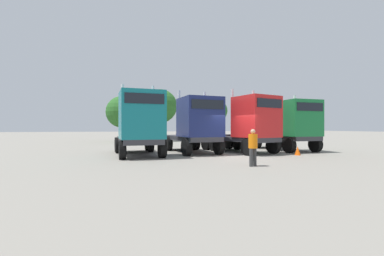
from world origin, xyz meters
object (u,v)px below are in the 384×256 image
object	(u,v)px
semi_truck_navy	(196,125)
visitor_in_hivis	(253,145)
semi_truck_green	(291,125)
semi_truck_red	(250,124)
semi_truck_teal	(140,123)
traffic_cone_near	(298,151)

from	to	relation	value
semi_truck_navy	visitor_in_hivis	world-z (taller)	semi_truck_navy
semi_truck_navy	visitor_in_hivis	size ratio (longest dim) A/B	3.92
semi_truck_navy	semi_truck_green	size ratio (longest dim) A/B	1.00
semi_truck_red	semi_truck_navy	bearing A→B (deg)	-117.15
semi_truck_teal	visitor_in_hivis	bearing A→B (deg)	37.12
semi_truck_green	visitor_in_hivis	size ratio (longest dim) A/B	3.94
semi_truck_navy	traffic_cone_near	bearing A→B (deg)	59.11
semi_truck_navy	semi_truck_red	xyz separation A→B (m)	(3.55, -0.80, 0.03)
semi_truck_navy	semi_truck_red	size ratio (longest dim) A/B	1.02
visitor_in_hivis	traffic_cone_near	xyz separation A→B (m)	(4.98, 3.35, -0.67)
visitor_in_hivis	semi_truck_red	bearing A→B (deg)	126.42
semi_truck_red	traffic_cone_near	bearing A→B (deg)	34.77
traffic_cone_near	visitor_in_hivis	bearing A→B (deg)	-146.06
semi_truck_teal	semi_truck_green	size ratio (longest dim) A/B	0.95
semi_truck_green	semi_truck_red	bearing A→B (deg)	-81.27
visitor_in_hivis	traffic_cone_near	size ratio (longest dim) A/B	2.94
semi_truck_red	semi_truck_green	xyz separation A→B (m)	(3.73, 0.67, -0.03)
semi_truck_teal	semi_truck_green	bearing A→B (deg)	89.97
semi_truck_teal	semi_truck_navy	distance (m)	3.81
semi_truck_teal	semi_truck_green	distance (m)	11.01
semi_truck_navy	semi_truck_green	distance (m)	7.28
semi_truck_navy	visitor_in_hivis	bearing A→B (deg)	2.33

